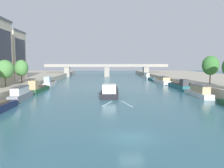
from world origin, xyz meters
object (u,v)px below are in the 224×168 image
Objects in this scene: barge_midriver at (110,91)px; moored_boat_left_far at (38,88)px; moored_boat_left_near at (21,94)px; moored_boat_right_midway at (152,79)px; moored_boat_right_second at (162,80)px; bridge_far at (107,69)px; moored_boat_right_far at (179,85)px; tree_right_third at (211,65)px; tree_left_end_of_row at (5,69)px; moored_boat_left_lone at (50,83)px; moored_boat_right_upstream at (199,91)px; moored_boat_right_gap_after at (146,76)px; tree_left_third at (21,68)px.

moored_boat_left_far reaches higher than barge_midriver.
moored_boat_left_near is 13.47m from moored_boat_left_far.
moored_boat_right_midway is (20.35, 44.04, -0.34)m from barge_midriver.
moored_boat_right_second is 0.23× the size of bridge_far.
moored_boat_left_far is 67.60m from bridge_far.
tree_right_third is at bearing -56.37° from moored_boat_right_far.
tree_left_end_of_row reaches higher than moored_boat_left_far.
moored_boat_right_upstream is (39.38, -24.37, 0.11)m from moored_boat_left_lone.
moored_boat_right_far is 47.66m from tree_left_end_of_row.
tree_left_end_of_row reaches higher than moored_boat_right_gap_after.
bridge_far is (1.06, 71.27, 3.59)m from barge_midriver.
moored_boat_right_far is 11.42m from tree_right_third.
tree_right_third is at bearing 13.01° from moored_boat_left_near.
moored_boat_right_upstream is at bearing -75.53° from bridge_far.
tree_left_end_of_row is at bearing 132.49° from moored_boat_left_near.
moored_boat_left_lone is at bearing -168.13° from moored_boat_right_second.
barge_midriver is 71.37m from bridge_far.
barge_midriver is 35.77m from moored_boat_right_second.
barge_midriver is 1.19× the size of moored_boat_right_second.
barge_midriver is 1.42× the size of moored_boat_left_far.
moored_boat_left_lone is 1.15× the size of moored_boat_right_gap_after.
moored_boat_right_second is at bearing -64.89° from bridge_far.
barge_midriver is 3.01× the size of tree_left_end_of_row.
tree_left_end_of_row is (-44.89, -57.40, 5.08)m from moored_boat_right_gap_after.
barge_midriver is at bearing -150.70° from moored_boat_right_far.
moored_boat_right_upstream is (39.39, -10.48, 0.20)m from moored_boat_left_far.
moored_boat_left_far is 1.78× the size of tree_right_third.
moored_boat_left_lone is 48.99m from tree_right_third.
moored_boat_left_lone is (0.01, 13.89, 0.09)m from moored_boat_left_far.
moored_boat_left_far is 54.17m from moored_boat_right_midway.
bridge_far is (-19.77, 42.20, 3.39)m from moored_boat_right_second.
moored_boat_left_far reaches higher than moored_boat_left_near.
bridge_far is at bearing 108.79° from moored_boat_right_far.
moored_boat_right_upstream is 47.48m from tree_left_third.
moored_boat_right_far is (40.02, 18.57, -0.24)m from moored_boat_left_near.
bridge_far is (25.55, 71.68, -1.70)m from tree_left_end_of_row.
moored_boat_right_upstream is 11.38m from tree_right_third.
moored_boat_right_far is at bearing 15.09° from tree_left_end_of_row.
tree_right_third is at bearing -77.08° from moored_boat_right_second.
barge_midriver is 27.32m from tree_left_third.
bridge_far is at bearing 68.38° from moored_boat_left_lone.
moored_boat_left_far reaches higher than moored_boat_right_far.
tree_left_third is 51.64m from tree_right_third.
tree_left_third reaches higher than moored_boat_left_far.
moored_boat_right_gap_after reaches higher than moored_boat_right_midway.
moored_boat_right_upstream is 60.66m from moored_boat_right_gap_after.
tree_right_third is (5.79, -25.23, 5.88)m from moored_boat_right_second.
tree_right_third is (5.37, -8.08, 6.03)m from moored_boat_right_far.
moored_boat_right_second is 49.22m from tree_left_third.
tree_left_third is (-45.80, -1.20, 5.27)m from moored_boat_right_far.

